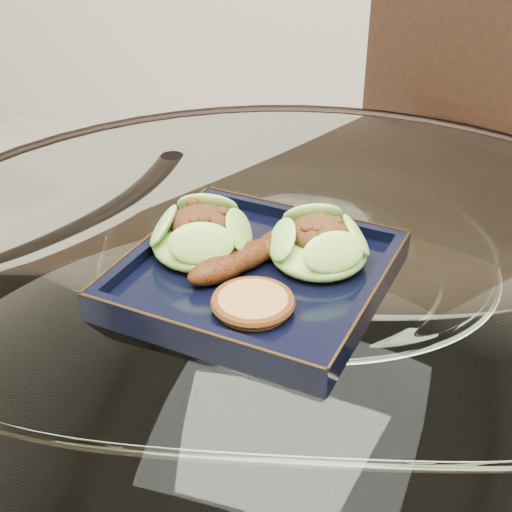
% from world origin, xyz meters
% --- Properties ---
extents(dining_table, '(1.13, 1.13, 0.77)m').
position_xyz_m(dining_table, '(-0.00, -0.00, 0.60)').
color(dining_table, white).
rests_on(dining_table, ground).
extents(dining_chair, '(0.62, 0.62, 1.08)m').
position_xyz_m(dining_chair, '(0.10, 0.44, 0.60)').
color(dining_chair, black).
rests_on(dining_chair, ground).
extents(navy_plate, '(0.30, 0.30, 0.02)m').
position_xyz_m(navy_plate, '(-0.04, -0.02, 0.77)').
color(navy_plate, black).
rests_on(navy_plate, dining_table).
extents(lettuce_wrap_left, '(0.13, 0.13, 0.04)m').
position_xyz_m(lettuce_wrap_left, '(-0.11, -0.01, 0.80)').
color(lettuce_wrap_left, '#579A2C').
rests_on(lettuce_wrap_left, navy_plate).
extents(lettuce_wrap_right, '(0.12, 0.12, 0.04)m').
position_xyz_m(lettuce_wrap_right, '(0.02, 0.02, 0.80)').
color(lettuce_wrap_right, '#6AAB31').
rests_on(lettuce_wrap_right, navy_plate).
extents(roasted_plantain, '(0.10, 0.15, 0.03)m').
position_xyz_m(roasted_plantain, '(-0.05, -0.02, 0.80)').
color(roasted_plantain, '#5A2509').
rests_on(roasted_plantain, navy_plate).
extents(crumb_patty, '(0.10, 0.10, 0.01)m').
position_xyz_m(crumb_patty, '(-0.02, -0.09, 0.79)').
color(crumb_patty, '#BA843E').
rests_on(crumb_patty, navy_plate).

